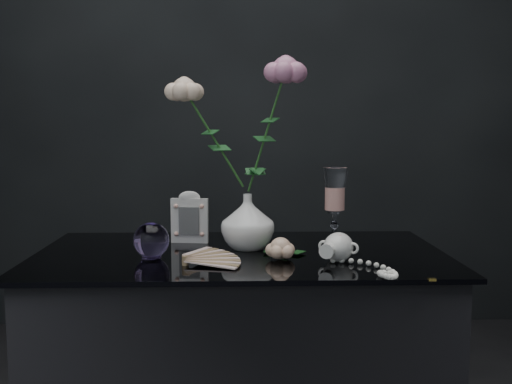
{
  "coord_description": "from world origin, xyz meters",
  "views": [
    {
      "loc": [
        -0.0,
        -1.47,
        1.09
      ],
      "look_at": [
        0.04,
        0.01,
        0.92
      ],
      "focal_mm": 42.0,
      "sensor_mm": 36.0,
      "label": 1
    }
  ],
  "objects_px": {
    "paperweight": "(151,240)",
    "pearl_jar": "(338,246)",
    "wine_glass": "(335,208)",
    "loose_rose": "(281,248)",
    "picture_frame": "(190,217)",
    "vase": "(248,222)"
  },
  "relations": [
    {
      "from": "paperweight",
      "to": "loose_rose",
      "type": "distance_m",
      "value": 0.32
    },
    {
      "from": "paperweight",
      "to": "pearl_jar",
      "type": "xyz_separation_m",
      "value": [
        0.46,
        -0.05,
        -0.01
      ]
    },
    {
      "from": "picture_frame",
      "to": "paperweight",
      "type": "bearing_deg",
      "value": -104.84
    },
    {
      "from": "wine_glass",
      "to": "picture_frame",
      "type": "bearing_deg",
      "value": 168.83
    },
    {
      "from": "vase",
      "to": "wine_glass",
      "type": "height_order",
      "value": "wine_glass"
    },
    {
      "from": "vase",
      "to": "paperweight",
      "type": "distance_m",
      "value": 0.26
    },
    {
      "from": "wine_glass",
      "to": "picture_frame",
      "type": "height_order",
      "value": "wine_glass"
    },
    {
      "from": "wine_glass",
      "to": "paperweight",
      "type": "distance_m",
      "value": 0.49
    },
    {
      "from": "wine_glass",
      "to": "pearl_jar",
      "type": "relative_size",
      "value": 0.84
    },
    {
      "from": "picture_frame",
      "to": "paperweight",
      "type": "relative_size",
      "value": 1.63
    },
    {
      "from": "vase",
      "to": "paperweight",
      "type": "height_order",
      "value": "vase"
    },
    {
      "from": "wine_glass",
      "to": "loose_rose",
      "type": "relative_size",
      "value": 1.34
    },
    {
      "from": "vase",
      "to": "loose_rose",
      "type": "bearing_deg",
      "value": -57.89
    },
    {
      "from": "wine_glass",
      "to": "pearl_jar",
      "type": "bearing_deg",
      "value": -95.51
    },
    {
      "from": "paperweight",
      "to": "pearl_jar",
      "type": "relative_size",
      "value": 0.35
    },
    {
      "from": "vase",
      "to": "paperweight",
      "type": "xyz_separation_m",
      "value": [
        -0.24,
        -0.1,
        -0.03
      ]
    },
    {
      "from": "wine_glass",
      "to": "picture_frame",
      "type": "xyz_separation_m",
      "value": [
        -0.39,
        0.08,
        -0.03
      ]
    },
    {
      "from": "loose_rose",
      "to": "picture_frame",
      "type": "bearing_deg",
      "value": 113.86
    },
    {
      "from": "pearl_jar",
      "to": "wine_glass",
      "type": "bearing_deg",
      "value": 108.74
    },
    {
      "from": "vase",
      "to": "wine_glass",
      "type": "bearing_deg",
      "value": 3.69
    },
    {
      "from": "loose_rose",
      "to": "pearl_jar",
      "type": "bearing_deg",
      "value": -31.29
    },
    {
      "from": "loose_rose",
      "to": "wine_glass",
      "type": "bearing_deg",
      "value": 18.53
    }
  ]
}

